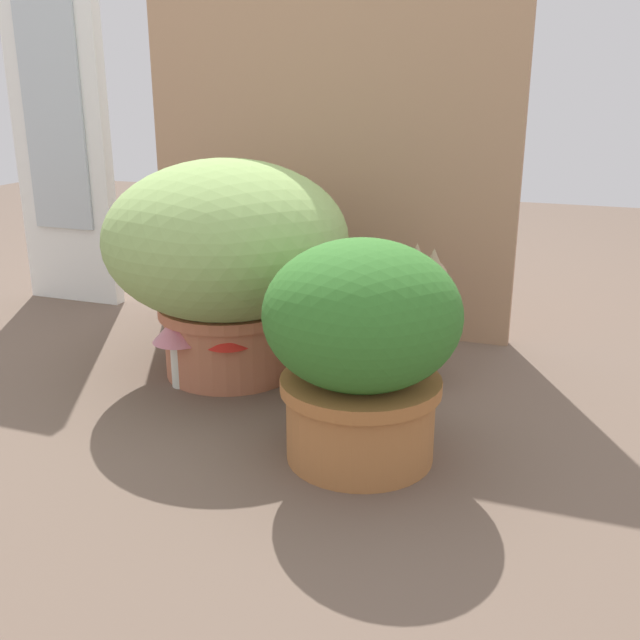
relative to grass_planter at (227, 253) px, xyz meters
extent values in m
plane|color=brown|center=(0.13, -0.15, -0.28)|extent=(6.00, 6.00, 0.00)
cube|color=tan|center=(0.09, 0.41, 0.20)|extent=(1.00, 0.03, 0.96)
cube|color=white|center=(-0.73, 0.38, 0.21)|extent=(0.32, 0.04, 0.99)
cube|color=silver|center=(-0.73, 0.36, 0.26)|extent=(0.20, 0.01, 0.63)
cylinder|color=#B76C4C|center=(0.00, 0.00, -0.20)|extent=(0.30, 0.30, 0.17)
cylinder|color=#BC6A4B|center=(0.00, 0.00, -0.13)|extent=(0.32, 0.32, 0.02)
ellipsoid|color=#8CAE5F|center=(0.00, 0.00, 0.03)|extent=(0.54, 0.54, 0.35)
cylinder|color=#AD6D3B|center=(0.40, -0.29, -0.21)|extent=(0.26, 0.26, 0.15)
cylinder|color=#A96836|center=(0.40, -0.29, -0.14)|extent=(0.29, 0.29, 0.02)
ellipsoid|color=#306D26|center=(0.40, -0.29, -0.01)|extent=(0.34, 0.34, 0.26)
ellipsoid|color=tan|center=(0.35, 0.04, -0.17)|extent=(0.30, 0.31, 0.22)
ellipsoid|color=#CBB691|center=(0.41, 0.11, -0.18)|extent=(0.12, 0.12, 0.11)
sphere|color=tan|center=(0.42, 0.12, -0.06)|extent=(0.16, 0.16, 0.11)
cone|color=tan|center=(0.40, 0.14, 0.00)|extent=(0.05, 0.05, 0.04)
cone|color=tan|center=(0.45, 0.10, 0.00)|extent=(0.05, 0.05, 0.04)
cylinder|color=tan|center=(0.24, -0.02, -0.26)|extent=(0.15, 0.16, 0.07)
cylinder|color=silver|center=(0.05, -0.10, -0.23)|extent=(0.04, 0.04, 0.11)
cone|color=red|center=(0.05, -0.10, -0.15)|extent=(0.10, 0.10, 0.05)
cylinder|color=silver|center=(-0.07, -0.12, -0.23)|extent=(0.04, 0.04, 0.11)
cone|color=pink|center=(-0.07, -0.12, -0.15)|extent=(0.12, 0.12, 0.06)
camera|label=1|loc=(0.75, -1.45, 0.37)|focal=41.56mm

